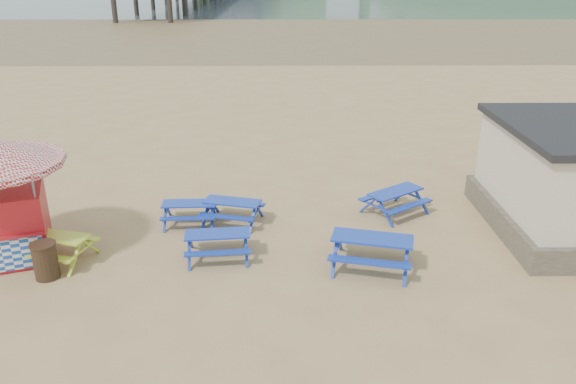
{
  "coord_description": "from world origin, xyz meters",
  "views": [
    {
      "loc": [
        0.64,
        -13.79,
        7.19
      ],
      "look_at": [
        0.81,
        1.5,
        1.0
      ],
      "focal_mm": 35.0,
      "sensor_mm": 36.0,
      "label": 1
    }
  ],
  "objects_px": {
    "picnic_table_blue_b": "(233,212)",
    "picnic_table_yellow": "(57,248)",
    "picnic_table_blue_a": "(190,213)",
    "litter_bin": "(45,260)"
  },
  "relations": [
    {
      "from": "picnic_table_yellow",
      "to": "litter_bin",
      "type": "relative_size",
      "value": 2.19
    },
    {
      "from": "picnic_table_blue_b",
      "to": "litter_bin",
      "type": "height_order",
      "value": "litter_bin"
    },
    {
      "from": "litter_bin",
      "to": "picnic_table_blue_b",
      "type": "bearing_deg",
      "value": 36.16
    },
    {
      "from": "picnic_table_blue_a",
      "to": "litter_bin",
      "type": "height_order",
      "value": "litter_bin"
    },
    {
      "from": "picnic_table_blue_a",
      "to": "picnic_table_yellow",
      "type": "relative_size",
      "value": 0.8
    },
    {
      "from": "picnic_table_blue_a",
      "to": "picnic_table_yellow",
      "type": "bearing_deg",
      "value": -146.06
    },
    {
      "from": "picnic_table_blue_b",
      "to": "picnic_table_yellow",
      "type": "distance_m",
      "value": 4.96
    },
    {
      "from": "picnic_table_blue_b",
      "to": "picnic_table_yellow",
      "type": "bearing_deg",
      "value": -137.51
    },
    {
      "from": "picnic_table_yellow",
      "to": "litter_bin",
      "type": "distance_m",
      "value": 0.86
    },
    {
      "from": "picnic_table_blue_b",
      "to": "picnic_table_yellow",
      "type": "relative_size",
      "value": 0.96
    }
  ]
}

